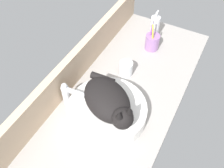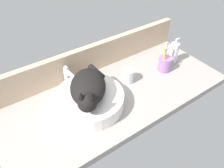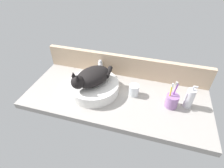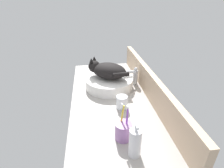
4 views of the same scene
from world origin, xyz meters
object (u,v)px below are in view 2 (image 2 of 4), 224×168
at_px(cat, 88,88).
at_px(sink_basin, 90,100).
at_px(faucet, 68,76).
at_px(toothbrush_cup, 165,64).
at_px(soap_dispenser, 174,53).
at_px(water_glass, 128,76).

bearing_deg(cat, sink_basin, 61.98).
xyz_separation_m(faucet, toothbrush_cup, (0.55, -0.19, -0.03)).
height_order(sink_basin, cat, cat).
bearing_deg(cat, soap_dispenser, 3.86).
xyz_separation_m(sink_basin, soap_dispenser, (0.63, 0.03, 0.03)).
bearing_deg(toothbrush_cup, soap_dispenser, 17.37).
distance_m(faucet, toothbrush_cup, 0.58).
relative_size(sink_basin, cat, 1.16).
bearing_deg(water_glass, toothbrush_cup, -9.96).
bearing_deg(sink_basin, toothbrush_cup, -0.12).
bearing_deg(water_glass, cat, -168.98).
height_order(sink_basin, faucet, faucet).
height_order(cat, toothbrush_cup, cat).
xyz_separation_m(cat, water_glass, (0.28, 0.06, -0.10)).
relative_size(sink_basin, toothbrush_cup, 1.87).
bearing_deg(cat, faucet, 93.39).
xyz_separation_m(sink_basin, water_glass, (0.28, 0.04, -0.00)).
distance_m(faucet, soap_dispenser, 0.67).
bearing_deg(water_glass, sink_basin, -171.16).
height_order(soap_dispenser, water_glass, soap_dispenser).
distance_m(sink_basin, soap_dispenser, 0.63).
bearing_deg(soap_dispenser, cat, -176.14).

